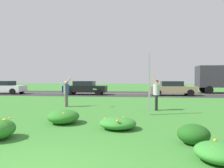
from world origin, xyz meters
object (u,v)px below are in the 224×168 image
(car_black_center_left, at_px, (85,88))
(car_tan_center_right, at_px, (172,88))
(person_thrower_blue_shirt, at_px, (66,91))
(frisbee_pale_blue, at_px, (95,89))
(person_catcher_red_cap_gray_shirt, at_px, (156,92))
(car_white_leftmost, at_px, (4,87))
(sign_post_near_path, at_px, (149,85))

(car_black_center_left, bearing_deg, car_tan_center_right, 0.00)
(car_black_center_left, bearing_deg, person_thrower_blue_shirt, -82.39)
(frisbee_pale_blue, relative_size, car_tan_center_right, 0.06)
(person_catcher_red_cap_gray_shirt, bearing_deg, car_tan_center_right, 76.71)
(person_thrower_blue_shirt, xyz_separation_m, person_catcher_red_cap_gray_shirt, (5.28, -0.84, 0.04))
(frisbee_pale_blue, height_order, car_white_leftmost, car_white_leftmost)
(frisbee_pale_blue, bearing_deg, person_catcher_red_cap_gray_shirt, -12.29)
(car_white_leftmost, bearing_deg, person_catcher_red_cap_gray_shirt, -33.51)
(frisbee_pale_blue, relative_size, car_black_center_left, 0.06)
(frisbee_pale_blue, distance_m, car_black_center_left, 10.22)
(person_catcher_red_cap_gray_shirt, relative_size, car_black_center_left, 0.41)
(sign_post_near_path, height_order, car_black_center_left, sign_post_near_path)
(frisbee_pale_blue, distance_m, car_tan_center_right, 11.43)
(sign_post_near_path, xyz_separation_m, person_thrower_blue_shirt, (-4.83, 2.35, -0.48))
(sign_post_near_path, relative_size, person_thrower_blue_shirt, 1.57)
(person_thrower_blue_shirt, bearing_deg, sign_post_near_path, -25.95)
(sign_post_near_path, distance_m, frisbee_pale_blue, 3.80)
(frisbee_pale_blue, xyz_separation_m, car_black_center_left, (-3.08, 9.74, -0.33))
(sign_post_near_path, height_order, person_catcher_red_cap_gray_shirt, sign_post_near_path)
(person_thrower_blue_shirt, relative_size, car_black_center_left, 0.40)
(car_tan_center_right, bearing_deg, person_catcher_red_cap_gray_shirt, -103.29)
(car_white_leftmost, bearing_deg, sign_post_near_path, -37.93)
(frisbee_pale_blue, bearing_deg, person_thrower_blue_shirt, 177.35)
(sign_post_near_path, xyz_separation_m, car_black_center_left, (-6.11, 12.00, -0.68))
(person_thrower_blue_shirt, xyz_separation_m, car_black_center_left, (-1.29, 9.66, -0.20))
(car_white_leftmost, xyz_separation_m, car_tan_center_right, (18.34, 0.00, 0.00))
(sign_post_near_path, height_order, car_white_leftmost, sign_post_near_path)
(car_black_center_left, bearing_deg, car_white_leftmost, 180.00)
(sign_post_near_path, bearing_deg, frisbee_pale_blue, 143.25)
(car_white_leftmost, bearing_deg, car_tan_center_right, 0.00)
(car_white_leftmost, height_order, car_black_center_left, same)
(person_catcher_red_cap_gray_shirt, bearing_deg, person_thrower_blue_shirt, 170.93)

